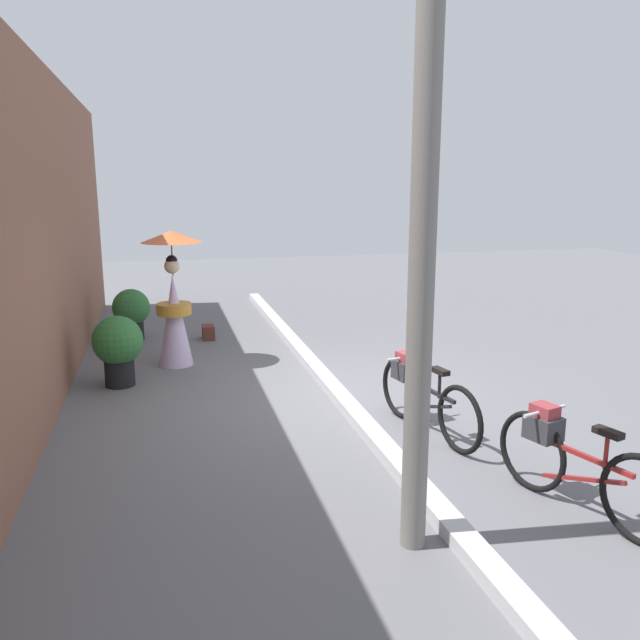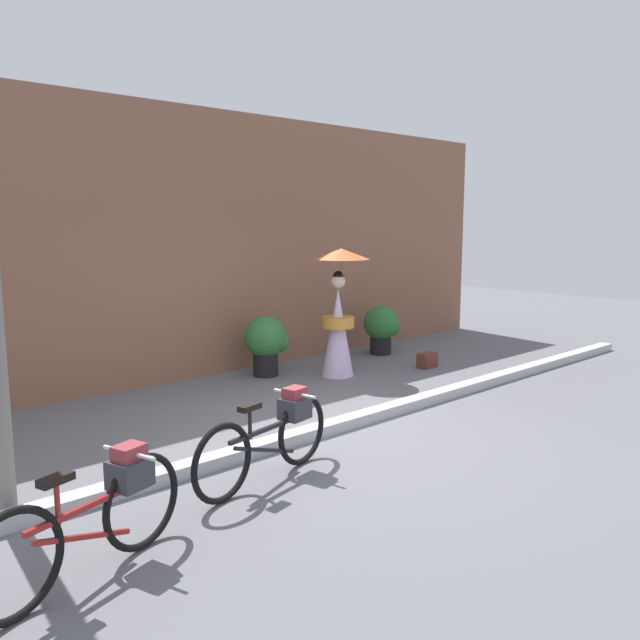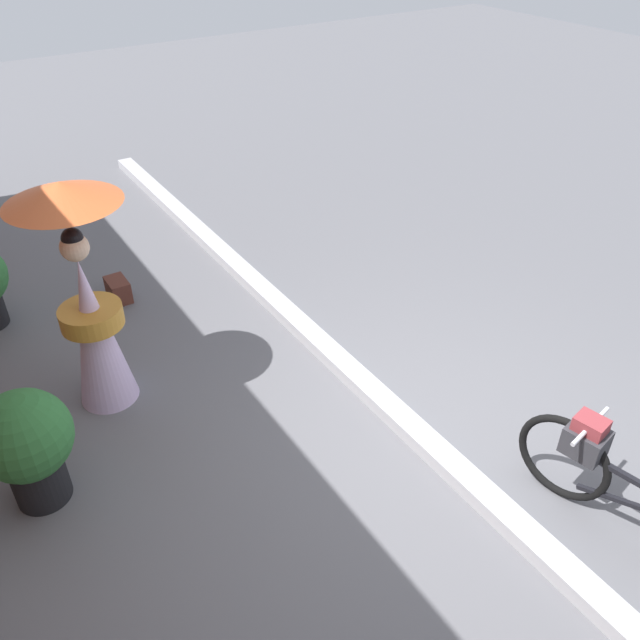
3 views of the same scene
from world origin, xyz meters
TOP-DOWN VIEW (x-y plane):
  - ground_plane at (0.00, 0.00)m, footprint 30.00×30.00m
  - sidewalk_curb at (0.00, 0.00)m, footprint 14.00×0.20m
  - bicycle_near_officer at (-1.21, -0.58)m, footprint 1.72×0.52m
  - person_with_parasol at (1.98, 1.86)m, footprint 0.84×0.84m
  - potted_plant_small at (1.18, 2.58)m, footprint 0.65×0.64m
  - backpack_on_pavement at (3.41, 1.29)m, footprint 0.31×0.19m

SIDE VIEW (x-z plane):
  - ground_plane at x=0.00m, z-range 0.00..0.00m
  - sidewalk_curb at x=0.00m, z-range 0.00..0.12m
  - backpack_on_pavement at x=3.41m, z-range 0.01..0.24m
  - bicycle_near_officer at x=-1.21m, z-range 0.02..0.80m
  - potted_plant_small at x=1.18m, z-range 0.07..0.99m
  - person_with_parasol at x=1.98m, z-range 0.02..1.94m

